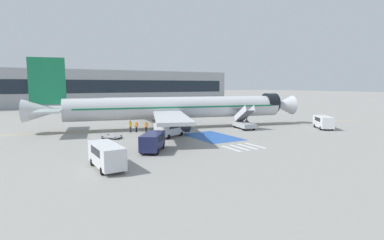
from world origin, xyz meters
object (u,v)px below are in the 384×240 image
Objects in this scene: service_van_3 at (170,128)px; ground_crew_0 at (130,125)px; boarding_stairs_forward at (244,123)px; service_van_2 at (106,154)px; baggage_cart at (112,137)px; ground_crew_2 at (136,126)px; airliner at (175,108)px; service_van_1 at (323,121)px; terminal_building at (57,88)px; fuel_tanker at (97,111)px; service_van_0 at (153,141)px; ground_crew_1 at (146,126)px.

service_van_3 reaches higher than ground_crew_0.
service_van_2 is at bearing -140.83° from boarding_stairs_forward.
ground_crew_2 is (4.78, 3.74, 0.68)m from baggage_cart.
baggage_cart is at bearing 71.71° from service_van_2.
service_van_1 is at bearing 70.79° from airliner.
airliner is 64.11m from terminal_building.
terminal_building is (-12.36, 62.85, 2.73)m from airliner.
service_van_1 is 1.80× the size of baggage_cart.
ground_crew_0 is (0.59, -20.98, -0.69)m from fuel_tanker.
boarding_stairs_forward is 32.27m from fuel_tanker.
ground_crew_2 is at bearing 174.69° from boarding_stairs_forward.
service_van_0 is 3.10× the size of ground_crew_1.
ground_crew_1 is (10.33, 17.66, -0.38)m from service_van_2.
airliner is at bearing 3.30° from service_van_1.
terminal_building is (-3.68, 42.85, 4.37)m from fuel_tanker.
terminal_building is (-0.37, 67.79, 5.90)m from baggage_cart.
terminal_building is at bearing -2.36° from fuel_tanker.
boarding_stairs_forward reaches higher than service_van_1.
terminal_building reaches higher than service_van_2.
terminal_building reaches higher than ground_crew_1.
service_van_2 is at bearing -92.64° from terminal_building.
airliner is 8.61× the size of service_van_1.
ground_crew_1 is at bearing -179.84° from fuel_tanker.
fuel_tanker is 25.21m from baggage_cart.
service_van_1 is at bearing -129.55° from service_van_3.
ground_crew_1 is at bearing -13.27° from baggage_cart.
ground_crew_2 is at bearing -67.97° from airliner.
service_van_0 reaches higher than baggage_cart.
airliner is 18.24m from service_van_0.
boarding_stairs_forward is 73.02m from terminal_building.
ground_crew_0 is at bearing 51.89° from ground_crew_2.
boarding_stairs_forward reaches higher than ground_crew_2.
ground_crew_2 is at bearing -2.08° from baggage_cart.
ground_crew_0 is at bearing 24.60° from ground_crew_1.
boarding_stairs_forward is 1.04× the size of service_van_1.
fuel_tanker is at bearing 136.99° from boarding_stairs_forward.
service_van_2 is at bearing 130.02° from ground_crew_2.
boarding_stairs_forward is 28.76m from service_van_2.
ground_crew_1 is (6.16, 3.12, 0.66)m from baggage_cart.
ground_crew_2 is at bearing -4.25° from service_van_3.
boarding_stairs_forward reaches higher than ground_crew_0.
baggage_cart is (-33.09, 8.14, -1.01)m from service_van_1.
ground_crew_2 reaches higher than baggage_cart.
terminal_building reaches higher than boarding_stairs_forward.
terminal_building reaches higher than ground_crew_2.
service_van_2 is 82.56m from terminal_building.
airliner is at bearing -78.88° from terminal_building.
ground_crew_1 is at bearing 107.33° from service_van_0.
service_van_2 is 0.04× the size of terminal_building.
service_van_0 reaches higher than ground_crew_1.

